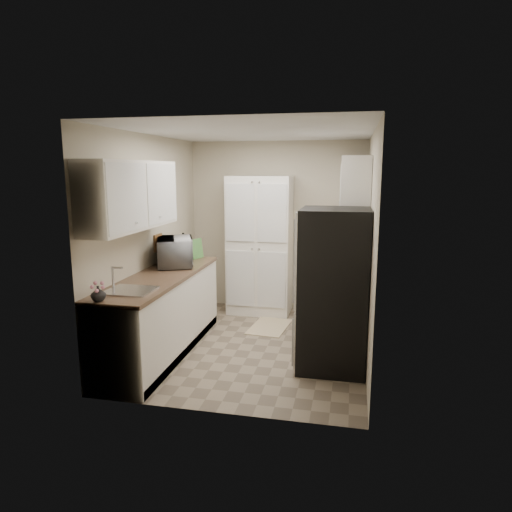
{
  "coord_description": "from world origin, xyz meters",
  "views": [
    {
      "loc": [
        1.1,
        -5.1,
        2.09
      ],
      "look_at": [
        -0.01,
        0.15,
        1.07
      ],
      "focal_mm": 32.0,
      "sensor_mm": 36.0,
      "label": 1
    }
  ],
  "objects_px": {
    "pantry_cabinet": "(260,246)",
    "refrigerator": "(334,290)",
    "wine_bottle": "(184,247)",
    "toaster_oven": "(350,247)",
    "electric_range": "(338,303)",
    "microwave": "(175,252)"
  },
  "relations": [
    {
      "from": "electric_range",
      "to": "toaster_oven",
      "type": "xyz_separation_m",
      "value": [
        0.12,
        0.88,
        0.55
      ]
    },
    {
      "from": "pantry_cabinet",
      "to": "refrigerator",
      "type": "relative_size",
      "value": 1.18
    },
    {
      "from": "pantry_cabinet",
      "to": "microwave",
      "type": "xyz_separation_m",
      "value": [
        -0.82,
        -1.22,
        0.09
      ]
    },
    {
      "from": "microwave",
      "to": "toaster_oven",
      "type": "height_order",
      "value": "microwave"
    },
    {
      "from": "refrigerator",
      "to": "wine_bottle",
      "type": "xyz_separation_m",
      "value": [
        -2.0,
        0.89,
        0.23
      ]
    },
    {
      "from": "wine_bottle",
      "to": "toaster_oven",
      "type": "relative_size",
      "value": 0.84
    },
    {
      "from": "refrigerator",
      "to": "wine_bottle",
      "type": "distance_m",
      "value": 2.2
    },
    {
      "from": "wine_bottle",
      "to": "toaster_oven",
      "type": "xyz_separation_m",
      "value": [
        2.15,
        0.79,
        -0.05
      ]
    },
    {
      "from": "toaster_oven",
      "to": "pantry_cabinet",
      "type": "bearing_deg",
      "value": -178.64
    },
    {
      "from": "pantry_cabinet",
      "to": "microwave",
      "type": "height_order",
      "value": "pantry_cabinet"
    },
    {
      "from": "electric_range",
      "to": "microwave",
      "type": "relative_size",
      "value": 1.83
    },
    {
      "from": "refrigerator",
      "to": "wine_bottle",
      "type": "relative_size",
      "value": 5.28
    },
    {
      "from": "electric_range",
      "to": "toaster_oven",
      "type": "height_order",
      "value": "toaster_oven"
    },
    {
      "from": "refrigerator",
      "to": "microwave",
      "type": "bearing_deg",
      "value": 165.49
    },
    {
      "from": "refrigerator",
      "to": "toaster_oven",
      "type": "height_order",
      "value": "refrigerator"
    },
    {
      "from": "wine_bottle",
      "to": "electric_range",
      "type": "bearing_deg",
      "value": -2.64
    },
    {
      "from": "microwave",
      "to": "toaster_oven",
      "type": "distance_m",
      "value": 2.42
    },
    {
      "from": "toaster_oven",
      "to": "microwave",
      "type": "bearing_deg",
      "value": -147.63
    },
    {
      "from": "electric_range",
      "to": "pantry_cabinet",
      "type": "bearing_deg",
      "value": 141.78
    },
    {
      "from": "refrigerator",
      "to": "wine_bottle",
      "type": "height_order",
      "value": "refrigerator"
    },
    {
      "from": "toaster_oven",
      "to": "wine_bottle",
      "type": "bearing_deg",
      "value": -156.6
    },
    {
      "from": "pantry_cabinet",
      "to": "refrigerator",
      "type": "distance_m",
      "value": 2.07
    }
  ]
}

